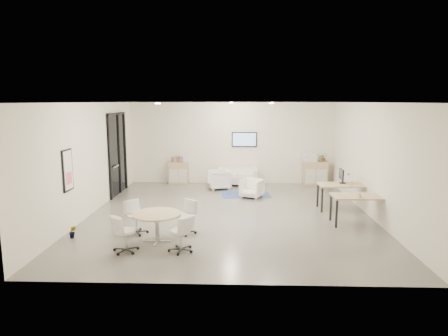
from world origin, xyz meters
TOP-DOWN VIEW (x-y plane):
  - room_shell at (0.00, 0.00)m, footprint 9.60×10.60m
  - glass_door at (-3.95, 2.51)m, footprint 0.09×1.90m
  - artwork at (-3.97, -1.60)m, footprint 0.05×0.54m
  - wall_tv at (0.50, 4.46)m, footprint 0.98×0.06m
  - ceiling_spots at (-0.20, 0.83)m, footprint 3.14×4.14m
  - sideboard_left at (-2.09, 4.27)m, footprint 0.77×0.40m
  - sideboard_right at (3.27, 4.25)m, footprint 0.92×0.45m
  - books at (-2.13, 4.28)m, footprint 0.45×0.14m
  - printer at (3.04, 4.25)m, footprint 0.54×0.46m
  - loveseat at (0.24, 4.12)m, footprint 1.52×0.76m
  - blue_rug at (0.53, 2.53)m, footprint 1.80×1.32m
  - armchair_left at (-0.45, 3.38)m, footprint 0.88×0.91m
  - armchair_right at (0.72, 2.05)m, footprint 0.88×0.86m
  - desk_rear at (3.42, 0.61)m, footprint 1.53×0.80m
  - desk_front at (3.49, -0.83)m, footprint 1.52×0.80m
  - monitor at (3.38, 0.76)m, footprint 0.20×0.50m
  - round_table at (-1.62, -2.36)m, footprint 1.13×1.13m
  - meeting_chairs at (-1.62, -2.36)m, footprint 2.08×2.08m
  - plant_cabinet at (3.56, 4.23)m, footprint 0.36×0.38m
  - plant_floor at (-3.70, -2.17)m, footprint 0.22×0.33m
  - cup at (3.39, -1.02)m, footprint 0.13×0.12m

SIDE VIEW (x-z plane):
  - blue_rug at x=0.53m, z-range 0.00..0.01m
  - plant_floor at x=-3.70m, z-range 0.00..0.13m
  - loveseat at x=0.24m, z-range 0.02..0.59m
  - armchair_right at x=0.72m, z-range 0.00..0.69m
  - armchair_left at x=-0.45m, z-range 0.00..0.78m
  - meeting_chairs at x=-1.62m, z-range 0.00..0.82m
  - sideboard_left at x=-2.09m, z-range 0.00..0.86m
  - sideboard_right at x=3.27m, z-range 0.00..0.92m
  - round_table at x=-1.62m, z-range 0.26..0.94m
  - desk_front at x=3.49m, z-range 0.31..1.09m
  - desk_rear at x=3.42m, z-range 0.31..1.09m
  - cup at x=3.39m, z-range 0.78..0.89m
  - books at x=-2.13m, z-range 0.87..1.09m
  - monitor at x=3.38m, z-range 0.80..1.24m
  - plant_cabinet at x=3.56m, z-range 0.92..1.17m
  - printer at x=3.04m, z-range 0.91..1.27m
  - glass_door at x=-3.95m, z-range 0.08..2.93m
  - artwork at x=-3.97m, z-range 1.03..2.07m
  - room_shell at x=0.00m, z-range -0.80..4.00m
  - wall_tv at x=0.50m, z-range 1.46..2.04m
  - ceiling_spots at x=-0.20m, z-range 3.17..3.20m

